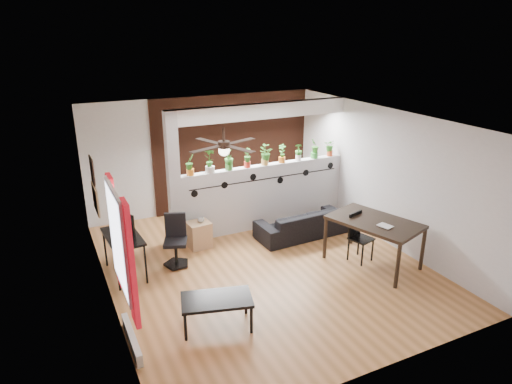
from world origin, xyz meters
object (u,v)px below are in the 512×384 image
object	(u,v)px
folding_chair	(358,232)
office_chair	(176,244)
sofa	(302,223)
potted_plant_7	(315,148)
potted_plant_1	(210,160)
potted_plant_4	(265,154)
ceiling_fan	(224,147)
potted_plant_2	(229,159)
potted_plant_5	(282,153)
potted_plant_6	(299,151)
potted_plant_8	(330,147)
cup	(201,220)
computer_desk	(123,239)
potted_plant_0	(190,164)
dining_table	(374,225)
potted_plant_3	(247,157)
coffee_table	(217,301)
cube_shelf	(199,235)

from	to	relation	value
folding_chair	office_chair	bearing A→B (deg)	157.88
sofa	potted_plant_7	bearing A→B (deg)	-135.82
potted_plant_1	potted_plant_4	xyz separation A→B (m)	(1.19, 0.00, -0.04)
folding_chair	ceiling_fan	bearing A→B (deg)	174.13
office_chair	potted_plant_2	bearing A→B (deg)	31.02
potted_plant_4	potted_plant_5	world-z (taller)	potted_plant_4
potted_plant_1	potted_plant_6	bearing A→B (deg)	0.00
potted_plant_6	potted_plant_8	world-z (taller)	potted_plant_8
cup	computer_desk	world-z (taller)	computer_desk
potted_plant_5	potted_plant_7	distance (m)	0.79
potted_plant_0	ceiling_fan	bearing A→B (deg)	-90.64
potted_plant_1	cup	xyz separation A→B (m)	(-0.34, -0.34, -1.05)
potted_plant_2	dining_table	distance (m)	3.02
potted_plant_2	potted_plant_1	bearing A→B (deg)	-180.00
potted_plant_0	computer_desk	bearing A→B (deg)	-151.80
potted_plant_0	sofa	xyz separation A→B (m)	(2.04, -0.76, -1.31)
cup	folding_chair	world-z (taller)	folding_chair
sofa	cup	distance (m)	2.05
potted_plant_0	potted_plant_6	bearing A→B (deg)	0.00
computer_desk	folding_chair	bearing A→B (deg)	-17.99
potted_plant_3	sofa	xyz separation A→B (m)	(0.86, -0.76, -1.29)
office_chair	dining_table	bearing A→B (deg)	-25.29
cup	potted_plant_2	bearing A→B (deg)	24.79
potted_plant_6	potted_plant_8	size ratio (longest dim) A/B	0.97
cup	coffee_table	xyz separation A→B (m)	(-0.64, -2.48, -0.15)
office_chair	folding_chair	size ratio (longest dim) A/B	1.03
potted_plant_3	potted_plant_7	size ratio (longest dim) A/B	0.90
potted_plant_6	cube_shelf	distance (m)	2.72
dining_table	computer_desk	bearing A→B (deg)	159.25
potted_plant_5	ceiling_fan	bearing A→B (deg)	-137.94
ceiling_fan	computer_desk	xyz separation A→B (m)	(-1.45, 1.01, -1.66)
potted_plant_0	sofa	distance (m)	2.54
potted_plant_1	cup	distance (m)	1.16
sofa	cube_shelf	size ratio (longest dim) A/B	3.53
potted_plant_4	potted_plant_5	size ratio (longest dim) A/B	1.05
folding_chair	coffee_table	world-z (taller)	folding_chair
cube_shelf	folding_chair	xyz separation A→B (m)	(2.41, -1.71, 0.28)
potted_plant_0	potted_plant_3	world-z (taller)	potted_plant_0
potted_plant_4	coffee_table	world-z (taller)	potted_plant_4
potted_plant_0	sofa	bearing A→B (deg)	-20.30
sofa	computer_desk	size ratio (longest dim) A/B	1.72
potted_plant_6	dining_table	world-z (taller)	potted_plant_6
potted_plant_8	cup	world-z (taller)	potted_plant_8
potted_plant_0	potted_plant_8	size ratio (longest dim) A/B	1.11
ceiling_fan	sofa	world-z (taller)	ceiling_fan
potted_plant_4	cup	bearing A→B (deg)	-167.44
ceiling_fan	folding_chair	world-z (taller)	ceiling_fan
cup	dining_table	bearing A→B (deg)	-38.28
sofa	ceiling_fan	bearing A→B (deg)	24.69
potted_plant_1	sofa	xyz separation A→B (m)	(1.65, -0.76, -1.35)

